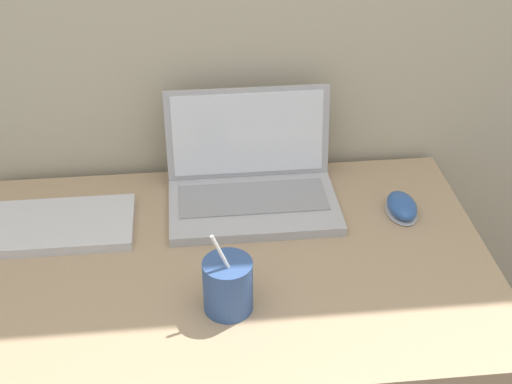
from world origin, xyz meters
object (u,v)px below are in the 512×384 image
computer_mouse (402,207)px  laptop (252,180)px  drink_cup (228,285)px  external_keyboard (30,227)px

computer_mouse → laptop: bearing=165.0°
laptop → computer_mouse: laptop is taller
laptop → computer_mouse: bearing=-15.0°
computer_mouse → drink_cup: bearing=-146.7°
laptop → drink_cup: (-0.07, -0.33, 0.00)m
computer_mouse → external_keyboard: 0.76m
drink_cup → computer_mouse: bearing=33.3°
computer_mouse → external_keyboard: computer_mouse is taller
external_keyboard → drink_cup: bearing=-34.6°
drink_cup → computer_mouse: size_ratio=1.64×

